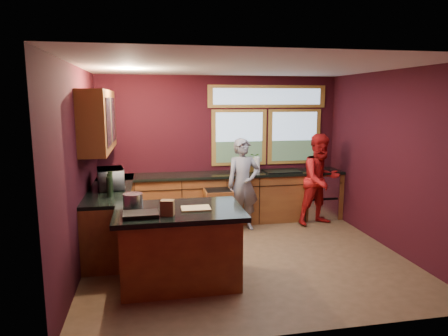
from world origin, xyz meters
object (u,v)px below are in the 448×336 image
object	(u,v)px
person_grey	(243,185)
person_red	(321,180)
island	(180,245)
cutting_board	(196,208)
stock_pot	(133,201)

from	to	relation	value
person_grey	person_red	xyz separation A→B (m)	(1.45, 0.03, 0.02)
island	person_grey	bearing A→B (deg)	56.22
island	cutting_board	bearing A→B (deg)	-14.04
person_grey	cutting_board	size ratio (longest dim) A/B	4.60
cutting_board	stock_pot	distance (m)	0.78
island	person_red	xyz separation A→B (m)	(2.70, 1.90, 0.35)
person_grey	cutting_board	world-z (taller)	person_grey
island	cutting_board	distance (m)	0.52
stock_pot	person_grey	bearing A→B (deg)	43.67
stock_pot	island	bearing A→B (deg)	-15.26
person_red	cutting_board	xyz separation A→B (m)	(-2.50, -1.95, 0.12)
person_red	stock_pot	distance (m)	3.70
island	cutting_board	xyz separation A→B (m)	(0.20, -0.05, 0.48)
person_grey	person_red	bearing A→B (deg)	-4.18
person_red	cutting_board	bearing A→B (deg)	-156.41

